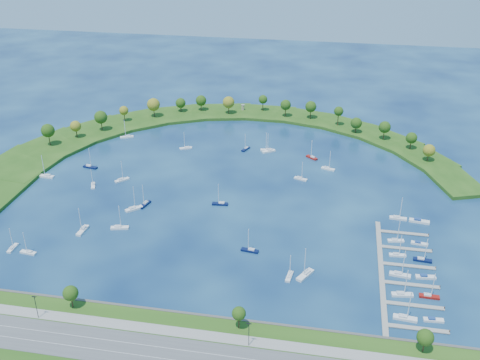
% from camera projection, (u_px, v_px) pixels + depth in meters
% --- Properties ---
extents(ground, '(700.00, 700.00, 0.00)m').
position_uv_depth(ground, '(229.00, 190.00, 302.63)').
color(ground, '#071742').
rests_on(ground, ground).
extents(south_shoreline, '(420.00, 43.10, 11.60)m').
position_uv_depth(south_shoreline, '(160.00, 352.00, 194.73)').
color(south_shoreline, '#214913').
rests_on(south_shoreline, ground).
extents(breakwater, '(286.74, 247.64, 2.00)m').
position_uv_depth(breakwater, '(172.00, 146.00, 352.15)').
color(breakwater, '#214913').
rests_on(breakwater, ground).
extents(breakwater_trees, '(238.96, 93.41, 14.11)m').
position_uv_depth(breakwater_trees, '(228.00, 115.00, 375.85)').
color(breakwater_trees, '#382314').
rests_on(breakwater_trees, breakwater).
extents(harbor_tower, '(2.60, 2.60, 4.04)m').
position_uv_depth(harbor_tower, '(243.00, 107.00, 407.27)').
color(harbor_tower, gray).
rests_on(harbor_tower, breakwater).
extents(dock_system, '(24.28, 82.00, 1.60)m').
position_uv_depth(dock_system, '(399.00, 274.00, 235.54)').
color(dock_system, gray).
rests_on(dock_system, ground).
extents(moored_boat_0, '(4.41, 8.69, 12.30)m').
position_uv_depth(moored_boat_0, '(145.00, 204.00, 287.29)').
color(moored_boat_0, '#091239').
rests_on(moored_boat_0, ground).
extents(moored_boat_1, '(8.94, 3.95, 12.71)m').
position_uv_depth(moored_boat_1, '(90.00, 166.00, 326.49)').
color(moored_boat_1, '#091239').
rests_on(moored_boat_1, ground).
extents(moored_boat_2, '(4.85, 7.77, 11.08)m').
position_uv_depth(moored_boat_2, '(246.00, 148.00, 349.50)').
color(moored_boat_2, '#091239').
rests_on(moored_boat_2, ground).
extents(moored_boat_3, '(8.78, 5.76, 12.59)m').
position_uv_depth(moored_boat_3, '(127.00, 136.00, 366.59)').
color(moored_boat_3, white).
rests_on(moored_boat_3, ground).
extents(moored_boat_4, '(8.54, 3.23, 12.24)m').
position_uv_depth(moored_boat_4, '(267.00, 150.00, 347.92)').
color(moored_boat_4, white).
rests_on(moored_boat_4, ground).
extents(moored_boat_5, '(2.05, 7.21, 10.59)m').
position_uv_depth(moored_boat_5, '(13.00, 247.00, 252.09)').
color(moored_boat_5, white).
rests_on(moored_boat_5, ground).
extents(moored_boat_6, '(2.96, 7.54, 10.79)m').
position_uv_depth(moored_boat_6, '(289.00, 276.00, 233.45)').
color(moored_boat_6, white).
rests_on(moored_boat_6, ground).
extents(moored_boat_7, '(8.31, 8.05, 13.29)m').
position_uv_depth(moored_boat_7, '(134.00, 208.00, 283.21)').
color(moored_boat_7, white).
rests_on(moored_boat_7, ground).
extents(moored_boat_8, '(8.42, 6.75, 12.55)m').
position_uv_depth(moored_boat_8, '(269.00, 151.00, 346.42)').
color(moored_boat_8, white).
rests_on(moored_boat_8, ground).
extents(moored_boat_9, '(7.24, 9.88, 14.41)m').
position_uv_depth(moored_boat_9, '(305.00, 274.00, 234.25)').
color(moored_boat_9, white).
rests_on(moored_boat_9, ground).
extents(moored_boat_10, '(2.93, 9.07, 13.18)m').
position_uv_depth(moored_boat_10, '(83.00, 230.00, 265.22)').
color(moored_boat_10, white).
rests_on(moored_boat_10, ground).
extents(moored_boat_11, '(7.98, 5.32, 11.46)m').
position_uv_depth(moored_boat_11, '(186.00, 148.00, 350.69)').
color(moored_boat_11, white).
rests_on(moored_boat_11, ground).
extents(moored_boat_12, '(8.33, 4.51, 11.80)m').
position_uv_depth(moored_boat_12, '(328.00, 168.00, 324.43)').
color(moored_boat_12, white).
rests_on(moored_boat_12, ground).
extents(moored_boat_13, '(4.66, 7.51, 10.71)m').
position_uv_depth(moored_boat_13, '(93.00, 185.00, 305.95)').
color(moored_boat_13, white).
rests_on(moored_boat_13, ground).
extents(moored_boat_14, '(8.86, 4.34, 12.55)m').
position_uv_depth(moored_boat_14, '(119.00, 227.00, 267.35)').
color(moored_boat_14, white).
rests_on(moored_boat_14, ground).
extents(moored_boat_15, '(8.19, 3.27, 11.71)m').
position_uv_depth(moored_boat_15, '(250.00, 250.00, 250.40)').
color(moored_boat_15, '#091239').
rests_on(moored_boat_15, ground).
extents(moored_boat_16, '(7.65, 2.91, 10.96)m').
position_uv_depth(moored_boat_16, '(28.00, 252.00, 249.01)').
color(moored_boat_16, white).
rests_on(moored_boat_16, ground).
extents(moored_boat_17, '(8.40, 2.94, 12.12)m').
position_uv_depth(moored_boat_17, '(220.00, 203.00, 287.85)').
color(moored_boat_17, '#091239').
rests_on(moored_boat_17, ground).
extents(moored_boat_18, '(9.49, 3.28, 13.71)m').
position_uv_depth(moored_boat_18, '(46.00, 176.00, 315.59)').
color(moored_boat_18, white).
rests_on(moored_boat_18, ground).
extents(moored_boat_19, '(7.30, 7.72, 12.21)m').
position_uv_depth(moored_boat_19, '(122.00, 179.00, 311.73)').
color(moored_boat_19, white).
rests_on(moored_boat_19, ground).
extents(moored_boat_20, '(7.84, 4.59, 11.14)m').
position_uv_depth(moored_boat_20, '(301.00, 178.00, 313.14)').
color(moored_boat_20, white).
rests_on(moored_boat_20, ground).
extents(moored_boat_21, '(7.51, 6.68, 11.59)m').
position_uv_depth(moored_boat_21, '(312.00, 157.00, 338.13)').
color(moored_boat_21, maroon).
rests_on(moored_boat_21, ground).
extents(docked_boat_0, '(9.06, 3.30, 13.03)m').
position_uv_depth(docked_boat_0, '(405.00, 317.00, 210.49)').
color(docked_boat_0, white).
rests_on(docked_boat_0, ground).
extents(docked_boat_1, '(7.64, 2.65, 1.53)m').
position_uv_depth(docked_boat_1, '(433.00, 320.00, 209.85)').
color(docked_boat_1, white).
rests_on(docked_boat_1, ground).
extents(docked_boat_2, '(8.81, 3.53, 12.59)m').
position_uv_depth(docked_boat_2, '(402.00, 294.00, 222.86)').
color(docked_boat_2, white).
rests_on(docked_boat_2, ground).
extents(docked_boat_3, '(7.98, 2.44, 11.65)m').
position_uv_depth(docked_boat_3, '(429.00, 296.00, 221.89)').
color(docked_boat_3, maroon).
rests_on(docked_boat_3, ground).
extents(docked_boat_4, '(9.03, 3.56, 12.92)m').
position_uv_depth(docked_boat_4, '(400.00, 274.00, 234.34)').
color(docked_boat_4, white).
rests_on(docked_boat_4, ground).
extents(docked_boat_5, '(8.51, 3.16, 1.70)m').
position_uv_depth(docked_boat_5, '(425.00, 277.00, 233.22)').
color(docked_boat_5, white).
rests_on(docked_boat_5, ground).
extents(docked_boat_6, '(7.51, 2.52, 10.87)m').
position_uv_depth(docked_boat_6, '(397.00, 254.00, 247.23)').
color(docked_boat_6, white).
rests_on(docked_boat_6, ground).
extents(docked_boat_7, '(8.16, 2.99, 11.74)m').
position_uv_depth(docked_boat_7, '(422.00, 259.00, 243.88)').
color(docked_boat_7, '#091239').
rests_on(docked_boat_7, ground).
extents(docked_boat_8, '(7.69, 3.21, 10.97)m').
position_uv_depth(docked_boat_8, '(396.00, 240.00, 257.47)').
color(docked_boat_8, white).
rests_on(docked_boat_8, ground).
extents(docked_boat_9, '(7.78, 3.06, 1.54)m').
position_uv_depth(docked_boat_9, '(419.00, 243.00, 255.56)').
color(docked_boat_9, white).
rests_on(docked_boat_9, ground).
extents(docked_boat_10, '(8.45, 2.87, 12.23)m').
position_uv_depth(docked_boat_10, '(398.00, 218.00, 275.19)').
color(docked_boat_10, white).
rests_on(docked_boat_10, ground).
extents(docked_boat_11, '(9.94, 3.94, 1.97)m').
position_uv_depth(docked_boat_11, '(419.00, 221.00, 272.61)').
color(docked_boat_11, white).
rests_on(docked_boat_11, ground).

